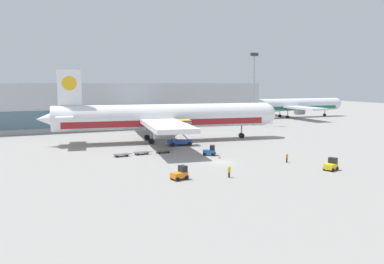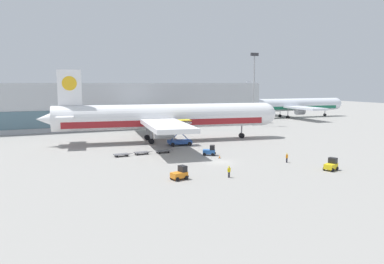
# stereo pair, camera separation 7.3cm
# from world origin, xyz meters

# --- Properties ---
(ground_plane) EXTENTS (400.00, 400.00, 0.00)m
(ground_plane) POSITION_xyz_m (0.00, 0.00, 0.00)
(ground_plane) COLOR gray
(terminal_building) EXTENTS (90.00, 18.20, 14.00)m
(terminal_building) POSITION_xyz_m (-0.73, 63.27, 6.99)
(terminal_building) COLOR #B2B7BC
(terminal_building) RESTS_ON ground_plane
(light_mast) EXTENTS (2.80, 0.50, 23.77)m
(light_mast) POSITION_xyz_m (37.38, 47.07, 13.73)
(light_mast) COLOR #9EA0A5
(light_mast) RESTS_ON ground_plane
(airplane_main) EXTENTS (57.87, 48.65, 17.00)m
(airplane_main) POSITION_xyz_m (-1.34, 26.94, 5.84)
(airplane_main) COLOR white
(airplane_main) RESTS_ON ground_plane
(airplane_distant) EXTENTS (50.05, 41.67, 14.64)m
(airplane_distant) POSITION_xyz_m (67.58, 66.27, 5.03)
(airplane_distant) COLOR silver
(airplane_distant) RESTS_ON ground_plane
(scissor_lift_loader) EXTENTS (5.57, 4.00, 5.77)m
(scissor_lift_loader) POSITION_xyz_m (0.25, 19.97, 2.17)
(scissor_lift_loader) COLOR #284C99
(scissor_lift_loader) RESTS_ON ground_plane
(baggage_tug_foreground) EXTENTS (2.78, 2.33, 2.00)m
(baggage_tug_foreground) POSITION_xyz_m (13.57, -12.72, 0.88)
(baggage_tug_foreground) COLOR yellow
(baggage_tug_foreground) RESTS_ON ground_plane
(baggage_tug_mid) EXTENTS (2.82, 2.56, 2.00)m
(baggage_tug_mid) POSITION_xyz_m (1.20, 6.50, 0.88)
(baggage_tug_mid) COLOR #2D66B7
(baggage_tug_mid) RESTS_ON ground_plane
(baggage_tug_far) EXTENTS (2.71, 2.13, 2.00)m
(baggage_tug_far) POSITION_xyz_m (-11.01, -8.27, 0.88)
(baggage_tug_far) COLOR orange
(baggage_tug_far) RESTS_ON ground_plane
(baggage_dolly_lead) EXTENTS (3.74, 1.67, 0.48)m
(baggage_dolly_lead) POSITION_xyz_m (-14.90, 12.31, 0.39)
(baggage_dolly_lead) COLOR #56565B
(baggage_dolly_lead) RESTS_ON ground_plane
(baggage_dolly_second) EXTENTS (3.74, 1.67, 0.48)m
(baggage_dolly_second) POSITION_xyz_m (-10.77, 12.76, 0.39)
(baggage_dolly_second) COLOR #56565B
(baggage_dolly_second) RESTS_ON ground_plane
(baggage_dolly_third) EXTENTS (3.74, 1.67, 0.48)m
(baggage_dolly_third) POSITION_xyz_m (-6.39, 12.56, 0.39)
(baggage_dolly_third) COLOR #56565B
(baggage_dolly_third) RESTS_ON ground_plane
(ground_crew_near) EXTENTS (0.57, 0.26, 1.76)m
(ground_crew_near) POSITION_xyz_m (-3.93, -10.22, 1.04)
(ground_crew_near) COLOR black
(ground_crew_near) RESTS_ON ground_plane
(ground_crew_far) EXTENTS (0.55, 0.31, 1.68)m
(ground_crew_far) POSITION_xyz_m (10.71, -5.02, 0.98)
(ground_crew_far) COLOR black
(ground_crew_far) RESTS_ON ground_plane
(traffic_cone_near) EXTENTS (0.40, 0.40, 0.67)m
(traffic_cone_near) POSITION_xyz_m (1.60, 3.19, 0.33)
(traffic_cone_near) COLOR black
(traffic_cone_near) RESTS_ON ground_plane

